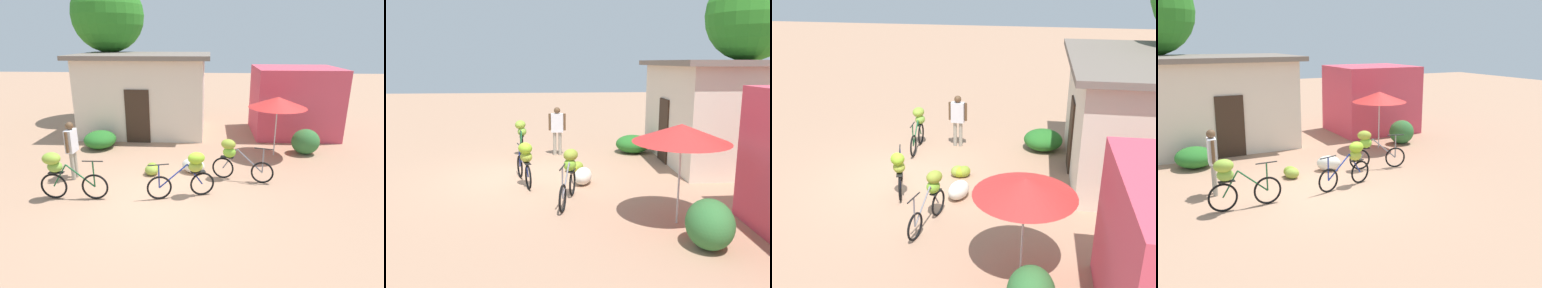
# 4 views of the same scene
# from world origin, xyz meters

# --- Properties ---
(ground_plane) EXTENTS (60.00, 60.00, 0.00)m
(ground_plane) POSITION_xyz_m (0.00, 0.00, 0.00)
(ground_plane) COLOR tan
(building_low) EXTENTS (5.32, 3.83, 3.18)m
(building_low) POSITION_xyz_m (-1.50, 6.00, 1.61)
(building_low) COLOR beige
(building_low) RESTS_ON ground
(shop_pink) EXTENTS (3.20, 2.80, 2.69)m
(shop_pink) POSITION_xyz_m (4.56, 5.91, 1.34)
(shop_pink) COLOR #D14459
(shop_pink) RESTS_ON ground
(tree_behind_building) EXTENTS (3.21, 3.21, 6.35)m
(tree_behind_building) POSITION_xyz_m (-3.43, 7.91, 4.71)
(tree_behind_building) COLOR brown
(tree_behind_building) RESTS_ON ground
(hedge_bush_front_left) EXTENTS (1.13, 1.18, 0.62)m
(hedge_bush_front_left) POSITION_xyz_m (-2.74, 3.61, 0.31)
(hedge_bush_front_left) COLOR #276C25
(hedge_bush_front_left) RESTS_ON ground
(hedge_bush_front_right) EXTENTS (0.93, 0.80, 0.87)m
(hedge_bush_front_right) POSITION_xyz_m (4.44, 3.38, 0.43)
(hedge_bush_front_right) COLOR #336E35
(hedge_bush_front_right) RESTS_ON ground
(market_umbrella) EXTENTS (1.87, 1.87, 1.99)m
(market_umbrella) POSITION_xyz_m (3.36, 3.18, 1.81)
(market_umbrella) COLOR beige
(market_umbrella) RESTS_ON ground
(bicycle_leftmost) EXTENTS (1.68, 0.41, 1.22)m
(bicycle_leftmost) POSITION_xyz_m (-2.36, -0.23, 0.74)
(bicycle_leftmost) COLOR black
(bicycle_leftmost) RESTS_ON ground
(bicycle_near_pile) EXTENTS (1.65, 0.55, 1.16)m
(bicycle_near_pile) POSITION_xyz_m (0.72, 0.06, 0.70)
(bicycle_near_pile) COLOR black
(bicycle_near_pile) RESTS_ON ground
(bicycle_center_loaded) EXTENTS (1.66, 0.56, 1.17)m
(bicycle_center_loaded) POSITION_xyz_m (1.86, 1.13, 0.70)
(bicycle_center_loaded) COLOR black
(bicycle_center_loaded) RESTS_ON ground
(banana_pile_on_ground) EXTENTS (0.53, 0.66, 0.30)m
(banana_pile_on_ground) POSITION_xyz_m (-0.47, 1.39, 0.15)
(banana_pile_on_ground) COLOR #94B224
(banana_pile_on_ground) RESTS_ON ground
(produce_sack) EXTENTS (0.81, 0.66, 0.44)m
(produce_sack) POSITION_xyz_m (0.72, 1.55, 0.22)
(produce_sack) COLOR silver
(produce_sack) RESTS_ON ground
(person_vendor) EXTENTS (0.22, 0.58, 1.65)m
(person_vendor) POSITION_xyz_m (-2.59, 0.97, 1.01)
(person_vendor) COLOR gray
(person_vendor) RESTS_ON ground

